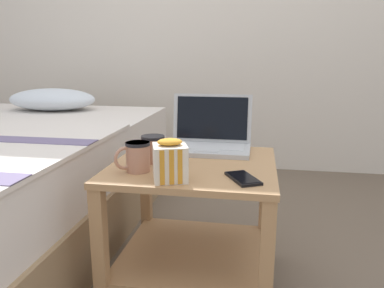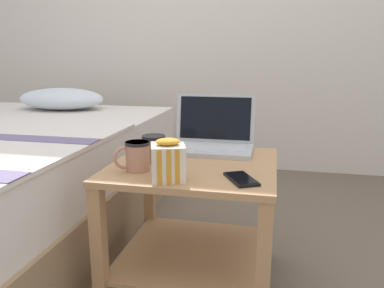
{
  "view_description": "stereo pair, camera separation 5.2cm",
  "coord_description": "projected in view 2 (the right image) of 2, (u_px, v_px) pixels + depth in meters",
  "views": [
    {
      "loc": [
        0.22,
        -1.3,
        0.87
      ],
      "look_at": [
        0.0,
        -0.04,
        0.57
      ],
      "focal_mm": 35.0,
      "sensor_mm": 36.0,
      "label": 1
    },
    {
      "loc": [
        0.27,
        -1.29,
        0.87
      ],
      "look_at": [
        0.0,
        -0.04,
        0.57
      ],
      "focal_mm": 35.0,
      "sensor_mm": 36.0,
      "label": 2
    }
  ],
  "objects": [
    {
      "name": "ground_plane",
      "position": [
        194.0,
        281.0,
        1.48
      ],
      "size": [
        8.0,
        8.0,
        0.0
      ],
      "primitive_type": "plane",
      "color": "brown"
    },
    {
      "name": "back_wall",
      "position": [
        241.0,
        3.0,
        2.74
      ],
      "size": [
        8.0,
        0.05,
        2.5
      ],
      "color": "beige",
      "rests_on": "ground_plane"
    },
    {
      "name": "bedside_table",
      "position": [
        194.0,
        207.0,
        1.41
      ],
      "size": [
        0.59,
        0.57,
        0.49
      ],
      "color": "tan",
      "rests_on": "ground_plane"
    },
    {
      "name": "laptop",
      "position": [
        212.0,
        139.0,
        1.55
      ],
      "size": [
        0.34,
        0.25,
        0.22
      ],
      "color": "#B7BABC",
      "rests_on": "bedside_table"
    },
    {
      "name": "mug_front_left",
      "position": [
        137.0,
        155.0,
        1.26
      ],
      "size": [
        0.11,
        0.1,
        0.1
      ],
      "color": "tan",
      "rests_on": "bedside_table"
    },
    {
      "name": "mug_front_right",
      "position": [
        153.0,
        147.0,
        1.37
      ],
      "size": [
        0.11,
        0.1,
        0.1
      ],
      "color": "tan",
      "rests_on": "bedside_table"
    },
    {
      "name": "snack_bag",
      "position": [
        168.0,
        161.0,
        1.17
      ],
      "size": [
        0.13,
        0.13,
        0.13
      ],
      "color": "silver",
      "rests_on": "bedside_table"
    },
    {
      "name": "cell_phone",
      "position": [
        241.0,
        179.0,
        1.17
      ],
      "size": [
        0.13,
        0.15,
        0.01
      ],
      "color": "black",
      "rests_on": "bedside_table"
    }
  ]
}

